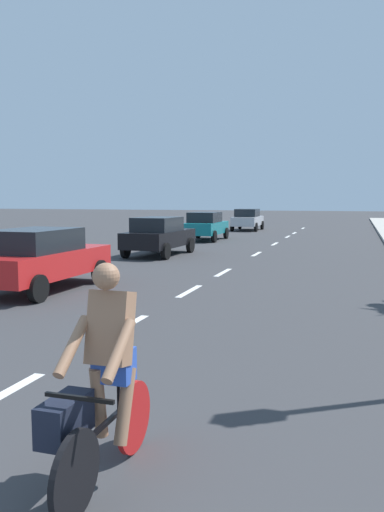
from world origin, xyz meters
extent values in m
plane|color=#38383A|center=(0.00, 20.00, 0.00)|extent=(160.00, 160.00, 0.00)
cube|color=white|center=(0.00, 8.42, 0.00)|extent=(0.16, 1.80, 0.01)
cube|color=white|center=(0.00, 12.20, 0.00)|extent=(0.16, 1.80, 0.01)
cube|color=white|center=(0.00, 15.68, 0.00)|extent=(0.16, 1.80, 0.01)
cube|color=white|center=(0.00, 21.44, 0.00)|extent=(0.16, 1.80, 0.01)
cube|color=white|center=(0.00, 26.53, 0.00)|extent=(0.16, 1.80, 0.01)
cube|color=white|center=(0.00, 31.81, 0.00)|extent=(0.16, 1.80, 0.01)
cube|color=white|center=(0.00, 35.39, 0.00)|extent=(0.16, 1.80, 0.01)
cube|color=white|center=(0.00, 41.46, 0.00)|extent=(0.16, 1.80, 0.01)
cylinder|color=black|center=(2.07, 3.08, 0.33)|extent=(0.05, 0.66, 0.66)
cylinder|color=red|center=(2.06, 4.13, 0.33)|extent=(0.05, 0.66, 0.66)
cube|color=black|center=(2.06, 3.60, 0.51)|extent=(0.04, 0.95, 0.04)
cylinder|color=black|center=(2.06, 3.81, 0.75)|extent=(0.03, 0.03, 0.48)
cube|color=black|center=(2.06, 3.16, 0.88)|extent=(0.56, 0.03, 0.03)
cube|color=#9E7051|center=(2.06, 3.68, 1.28)|extent=(0.34, 0.32, 0.63)
sphere|color=#9E7051|center=(2.06, 3.62, 1.71)|extent=(0.22, 0.22, 0.22)
cube|color=#2D51B7|center=(2.06, 3.73, 0.95)|extent=(0.32, 0.22, 0.28)
cube|color=black|center=(1.84, 3.31, 0.63)|extent=(0.24, 0.52, 0.32)
cylinder|color=#9E7051|center=(2.18, 3.68, 0.63)|extent=(0.11, 0.32, 0.62)
cylinder|color=#9E7051|center=(1.94, 3.68, 0.63)|extent=(0.11, 0.20, 0.63)
cylinder|color=#9E7051|center=(2.26, 3.42, 1.18)|extent=(0.09, 0.49, 0.41)
cylinder|color=#9E7051|center=(1.86, 3.42, 1.18)|extent=(0.09, 0.49, 0.41)
cube|color=red|center=(-3.67, 11.25, 0.69)|extent=(1.82, 4.26, 0.64)
cube|color=black|center=(-3.67, 11.04, 1.29)|extent=(1.59, 2.22, 0.56)
cylinder|color=black|center=(-4.54, 12.70, 0.32)|extent=(0.19, 0.64, 0.64)
cylinder|color=black|center=(-2.76, 12.69, 0.32)|extent=(0.19, 0.64, 0.64)
cylinder|color=black|center=(-2.79, 9.80, 0.32)|extent=(0.19, 0.64, 0.64)
cube|color=black|center=(-3.74, 19.80, 0.69)|extent=(1.86, 4.14, 0.64)
cube|color=black|center=(-3.75, 19.60, 1.29)|extent=(1.58, 2.17, 0.56)
cylinder|color=black|center=(-4.55, 21.22, 0.32)|extent=(0.20, 0.65, 0.64)
cylinder|color=black|center=(-2.84, 21.16, 0.32)|extent=(0.20, 0.65, 0.64)
cylinder|color=black|center=(-4.65, 18.45, 0.32)|extent=(0.20, 0.65, 0.64)
cylinder|color=black|center=(-2.93, 18.39, 0.32)|extent=(0.20, 0.65, 0.64)
cube|color=#14727A|center=(-4.06, 27.80, 0.69)|extent=(1.72, 4.04, 0.64)
cube|color=black|center=(-4.06, 27.60, 1.29)|extent=(1.50, 2.10, 0.56)
cylinder|color=black|center=(-4.92, 29.16, 0.32)|extent=(0.19, 0.64, 0.64)
cylinder|color=black|center=(-3.23, 29.17, 0.32)|extent=(0.19, 0.64, 0.64)
cylinder|color=black|center=(-4.89, 26.42, 0.32)|extent=(0.19, 0.64, 0.64)
cylinder|color=black|center=(-3.20, 26.44, 0.32)|extent=(0.19, 0.64, 0.64)
cube|color=#B7BABF|center=(-3.62, 37.40, 0.69)|extent=(1.76, 4.08, 0.64)
cube|color=black|center=(-3.62, 37.20, 1.29)|extent=(1.53, 2.13, 0.56)
cylinder|color=black|center=(-4.49, 38.77, 0.32)|extent=(0.19, 0.64, 0.64)
cylinder|color=black|center=(-2.79, 38.80, 0.32)|extent=(0.19, 0.64, 0.64)
cylinder|color=black|center=(-4.46, 36.01, 0.32)|extent=(0.19, 0.64, 0.64)
cylinder|color=black|center=(-2.75, 36.04, 0.32)|extent=(0.19, 0.64, 0.64)
camera|label=1|loc=(3.95, -0.07, 2.33)|focal=36.41mm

